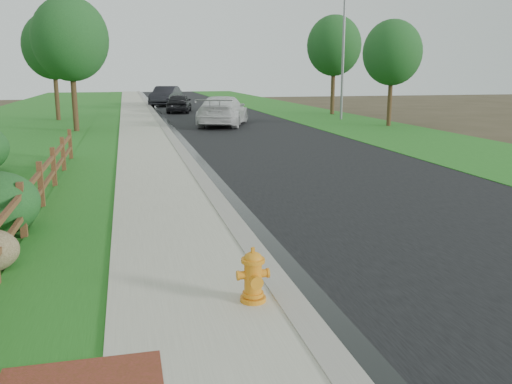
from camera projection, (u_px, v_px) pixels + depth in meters
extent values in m
plane|color=#37301E|center=(287.00, 353.00, 6.08)|extent=(120.00, 120.00, 0.00)
cube|color=black|center=(212.00, 114.00, 40.34)|extent=(8.00, 90.00, 0.02)
cube|color=gray|center=(154.00, 114.00, 39.38)|extent=(0.40, 90.00, 0.12)
cube|color=black|center=(159.00, 114.00, 39.47)|extent=(0.50, 90.00, 0.00)
cube|color=#A19F8C|center=(136.00, 114.00, 39.08)|extent=(2.20, 90.00, 0.10)
cube|color=#205C1A|center=(109.00, 115.00, 38.66)|extent=(1.60, 90.00, 0.06)
cube|color=#205C1A|center=(31.00, 117.00, 37.48)|extent=(9.00, 90.00, 0.04)
cube|color=#205C1A|center=(300.00, 112.00, 41.91)|extent=(6.00, 90.00, 0.04)
cube|color=#492318|center=(22.00, 211.00, 10.08)|extent=(0.12, 0.12, 1.10)
cube|color=#492318|center=(41.00, 185.00, 12.36)|extent=(0.12, 0.12, 1.10)
cube|color=#492318|center=(54.00, 168.00, 14.63)|extent=(0.12, 0.12, 1.10)
cube|color=#492318|center=(63.00, 155.00, 16.91)|extent=(0.12, 0.12, 1.10)
cube|color=#492318|center=(70.00, 145.00, 19.19)|extent=(0.12, 0.12, 1.10)
cube|color=#492318|center=(10.00, 235.00, 8.96)|extent=(0.08, 2.35, 0.10)
cube|color=#492318|center=(7.00, 211.00, 8.87)|extent=(0.08, 2.35, 0.10)
cube|color=#492318|center=(33.00, 202.00, 11.24)|extent=(0.08, 2.35, 0.10)
cube|color=#492318|center=(31.00, 183.00, 11.15)|extent=(0.08, 2.35, 0.10)
cube|color=#492318|center=(48.00, 180.00, 13.52)|extent=(0.08, 2.35, 0.10)
cube|color=#492318|center=(47.00, 164.00, 13.43)|extent=(0.08, 2.35, 0.10)
cube|color=#492318|center=(59.00, 164.00, 15.80)|extent=(0.08, 2.35, 0.10)
cube|color=#492318|center=(58.00, 150.00, 15.71)|extent=(0.08, 2.35, 0.10)
cube|color=#492318|center=(67.00, 152.00, 18.07)|extent=(0.08, 2.35, 0.10)
cube|color=#492318|center=(66.00, 140.00, 17.99)|extent=(0.08, 2.35, 0.10)
cylinder|color=orange|center=(253.00, 299.00, 7.22)|extent=(0.35, 0.35, 0.06)
cylinder|color=orange|center=(253.00, 279.00, 7.16)|extent=(0.23, 0.23, 0.53)
cylinder|color=orange|center=(253.00, 294.00, 7.21)|extent=(0.28, 0.28, 0.05)
cylinder|color=orange|center=(253.00, 260.00, 7.11)|extent=(0.32, 0.32, 0.05)
ellipsoid|color=orange|center=(253.00, 259.00, 7.10)|extent=(0.25, 0.25, 0.19)
cylinder|color=orange|center=(253.00, 250.00, 7.08)|extent=(0.06, 0.06, 0.07)
cylinder|color=orange|center=(256.00, 281.00, 7.01)|extent=(0.15, 0.12, 0.15)
cylinder|color=orange|center=(240.00, 275.00, 7.11)|extent=(0.13, 0.12, 0.12)
cylinder|color=orange|center=(266.00, 273.00, 7.19)|extent=(0.13, 0.12, 0.12)
imported|color=silver|center=(223.00, 111.00, 31.18)|extent=(4.19, 6.29, 1.69)
imported|color=black|center=(179.00, 103.00, 41.08)|extent=(2.43, 4.46, 1.44)
imported|color=black|center=(166.00, 96.00, 49.22)|extent=(3.44, 5.62, 1.75)
cylinder|color=gray|center=(343.00, 55.00, 34.36)|extent=(0.16, 0.16, 8.18)
cylinder|color=#352815|center=(74.00, 92.00, 27.89)|extent=(0.28, 0.28, 4.10)
ellipsoid|color=#163F1A|center=(70.00, 39.00, 27.31)|extent=(3.83, 3.83, 4.22)
cylinder|color=#352815|center=(390.00, 95.00, 30.64)|extent=(0.25, 0.25, 3.60)
ellipsoid|color=#163F1A|center=(392.00, 53.00, 30.14)|extent=(3.29, 3.29, 3.62)
cylinder|color=#352815|center=(56.00, 88.00, 34.27)|extent=(0.28, 0.28, 4.05)
ellipsoid|color=#163F1A|center=(53.00, 46.00, 33.70)|extent=(3.74, 3.74, 4.11)
cylinder|color=#352815|center=(333.00, 85.00, 38.96)|extent=(0.29, 0.29, 4.26)
ellipsoid|color=#163F1A|center=(334.00, 46.00, 38.36)|extent=(3.86, 3.86, 4.24)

